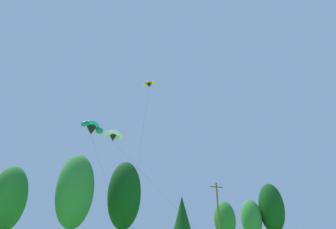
{
  "coord_description": "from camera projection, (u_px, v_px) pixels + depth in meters",
  "views": [
    {
      "loc": [
        -13.61,
        -4.84,
        2.15
      ],
      "look_at": [
        -2.38,
        20.35,
        14.37
      ],
      "focal_mm": 29.67,
      "sensor_mm": 36.0,
      "label": 1
    }
  ],
  "objects": [
    {
      "name": "parafoil_kite_high_teal",
      "position": [
        92.0,
        127.0,
        36.57
      ],
      "size": [
        5.08,
        9.73,
        14.73
      ],
      "color": "teal"
    },
    {
      "name": "treeline_tree_i",
      "position": [
        271.0,
        208.0,
        60.47
      ],
      "size": [
        5.36,
        5.36,
        13.18
      ],
      "color": "#472D19",
      "rests_on": "ground_plane"
    },
    {
      "name": "parafoil_kite_mid_white",
      "position": [
        113.0,
        136.0,
        41.72
      ],
      "size": [
        9.28,
        14.05,
        15.45
      ],
      "color": "white"
    },
    {
      "name": "treeline_tree_g",
      "position": [
        225.0,
        220.0,
        53.52
      ],
      "size": [
        4.13,
        4.13,
        8.62
      ],
      "color": "#472D19",
      "rests_on": "ground_plane"
    },
    {
      "name": "treeline_tree_c",
      "position": [
        9.0,
        198.0,
        42.02
      ],
      "size": [
        5.17,
        5.17,
        12.49
      ],
      "color": "#472D19",
      "rests_on": "ground_plane"
    },
    {
      "name": "treeline_tree_h",
      "position": [
        251.0,
        218.0,
        59.87
      ],
      "size": [
        4.44,
        4.44,
        9.78
      ],
      "color": "#472D19",
      "rests_on": "ground_plane"
    },
    {
      "name": "treeline_tree_f",
      "position": [
        182.0,
        215.0,
        51.0
      ],
      "size": [
        3.65,
        3.65,
        9.32
      ],
      "color": "#472D19",
      "rests_on": "ground_plane"
    },
    {
      "name": "treeline_tree_e",
      "position": [
        124.0,
        195.0,
        48.44
      ],
      "size": [
        5.78,
        5.78,
        14.74
      ],
      "color": "#472D19",
      "rests_on": "ground_plane"
    },
    {
      "name": "utility_pole",
      "position": [
        218.0,
        215.0,
        40.88
      ],
      "size": [
        2.2,
        0.26,
        9.8
      ],
      "color": "brown",
      "rests_on": "ground_plane"
    },
    {
      "name": "treeline_tree_d",
      "position": [
        75.0,
        191.0,
        43.37
      ],
      "size": [
        5.74,
        5.74,
        14.58
      ],
      "color": "#472D19",
      "rests_on": "ground_plane"
    },
    {
      "name": "parafoil_kite_far_orange",
      "position": [
        149.0,
        84.0,
        45.82
      ],
      "size": [
        6.47,
        11.56,
        24.23
      ],
      "color": "orange"
    }
  ]
}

